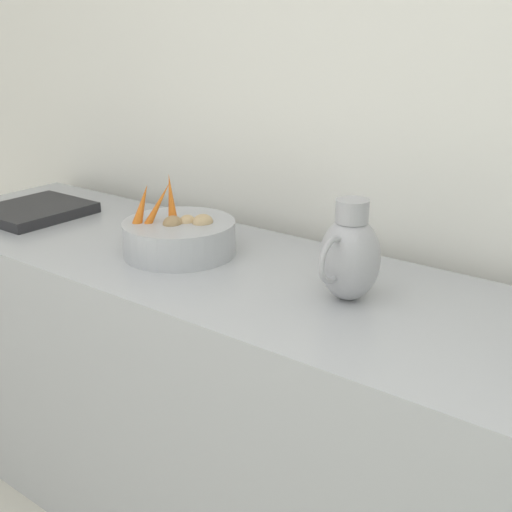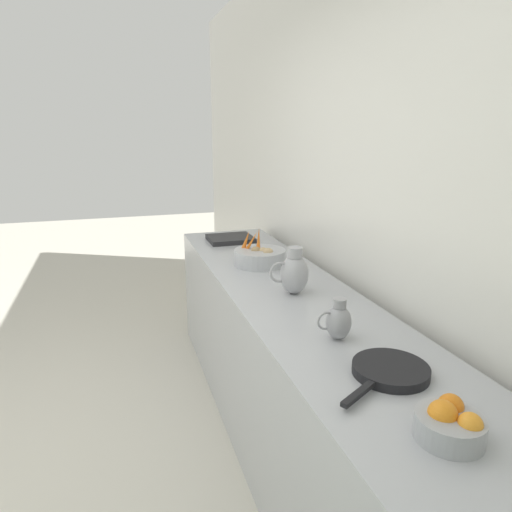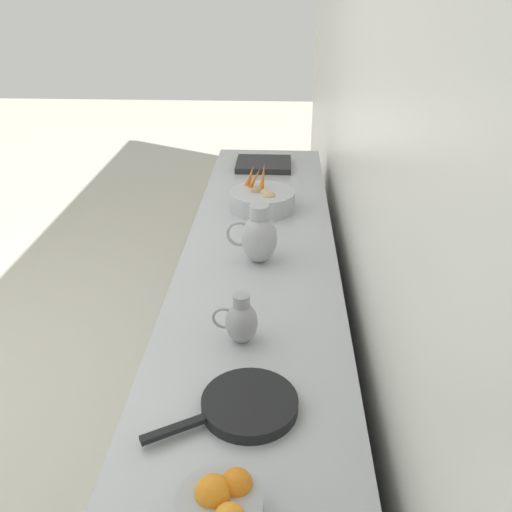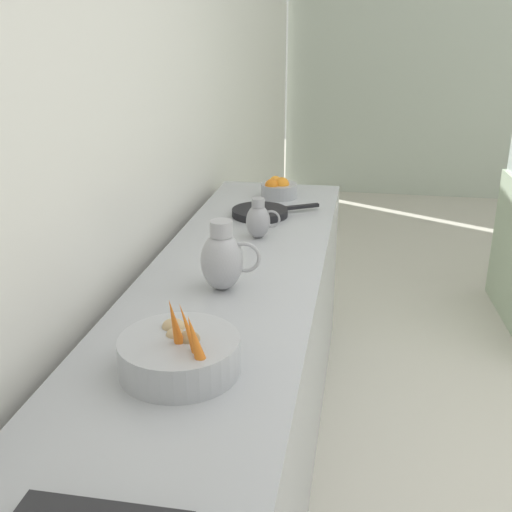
{
  "view_description": "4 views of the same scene",
  "coord_description": "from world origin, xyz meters",
  "views": [
    {
      "loc": [
        -0.2,
        0.61,
        1.56
      ],
      "look_at": [
        -1.34,
        -0.26,
        1.04
      ],
      "focal_mm": 45.1,
      "sensor_mm": 36.0,
      "label": 1
    },
    {
      "loc": [
        -0.63,
        2.02,
        1.75
      ],
      "look_at": [
        -1.39,
        -0.39,
        1.05
      ],
      "focal_mm": 31.93,
      "sensor_mm": 36.0,
      "label": 2
    },
    {
      "loc": [
        -1.6,
        1.92,
        2.0
      ],
      "look_at": [
        -1.5,
        -0.02,
        0.98
      ],
      "focal_mm": 37.99,
      "sensor_mm": 36.0,
      "label": 3
    },
    {
      "loc": [
        -1.04,
        -2.09,
        1.83
      ],
      "look_at": [
        -1.4,
        0.0,
        1.01
      ],
      "focal_mm": 44.02,
      "sensor_mm": 36.0,
      "label": 4
    }
  ],
  "objects": [
    {
      "name": "metal_pitcher_tall",
      "position": [
        -1.51,
        -0.1,
        1.03
      ],
      "size": [
        0.21,
        0.15,
        0.25
      ],
      "color": "#A3A3A8",
      "rests_on": "prep_counter"
    },
    {
      "name": "tile_wall_left",
      "position": [
        -1.95,
        0.36,
        1.5
      ],
      "size": [
        0.1,
        8.48,
        3.0
      ],
      "primitive_type": "cube",
      "color": "white",
      "rests_on": "ground_plane"
    },
    {
      "name": "skillet_on_counter",
      "position": [
        -1.52,
        0.78,
        0.93
      ],
      "size": [
        0.41,
        0.3,
        0.03
      ],
      "color": "black",
      "rests_on": "prep_counter"
    },
    {
      "name": "prep_counter",
      "position": [
        -1.5,
        -0.14,
        0.46
      ],
      "size": [
        0.67,
        3.13,
        0.92
      ],
      "primitive_type": "cube",
      "color": "#ADAFB5",
      "rests_on": "ground_plane"
    },
    {
      "name": "orange_bowl",
      "position": [
        -1.48,
        1.13,
        0.96
      ],
      "size": [
        0.19,
        0.19,
        0.11
      ],
      "color": "#9EA0A5",
      "rests_on": "prep_counter"
    },
    {
      "name": "vegetable_colander",
      "position": [
        -1.5,
        -0.66,
        0.97
      ],
      "size": [
        0.33,
        0.33,
        0.24
      ],
      "color": "#ADAFB5",
      "rests_on": "prep_counter"
    },
    {
      "name": "metal_pitcher_short",
      "position": [
        -1.47,
        0.47,
        1.0
      ],
      "size": [
        0.15,
        0.11,
        0.18
      ],
      "color": "#939399",
      "rests_on": "prep_counter"
    }
  ]
}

